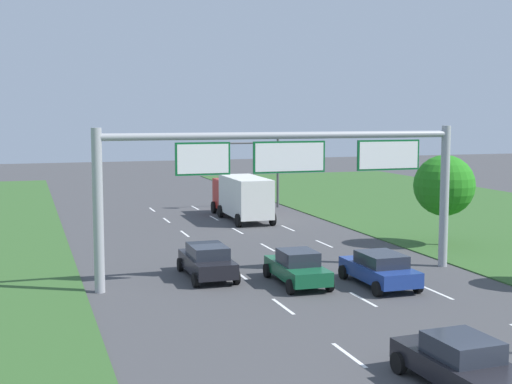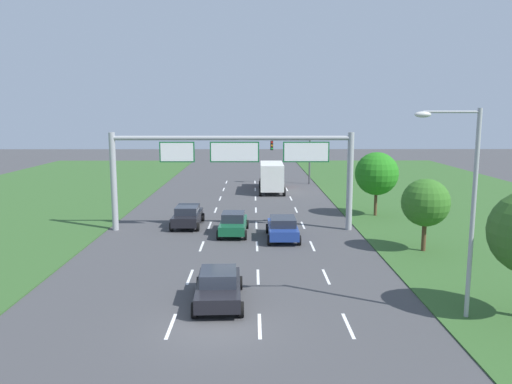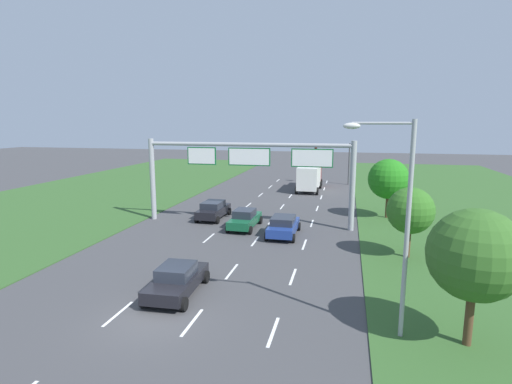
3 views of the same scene
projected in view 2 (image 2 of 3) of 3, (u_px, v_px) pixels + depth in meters
ground_plane at (215, 326)px, 19.65m from camera, size 200.00×200.00×0.00m
lane_dashes_inner_left at (202, 246)px, 31.49m from camera, size 0.14×62.40×0.01m
lane_dashes_inner_right at (257, 246)px, 31.52m from camera, size 0.14×62.40×0.01m
lane_dashes_slip at (312, 246)px, 31.54m from camera, size 0.14×62.40×0.01m
car_near_red at (188, 215)px, 37.07m from camera, size 2.13×4.48×1.55m
car_lead_silver at (219, 286)px, 21.99m from camera, size 2.31×4.44×1.50m
car_mid_lane at (283, 228)px, 33.23m from camera, size 2.15×4.42×1.50m
car_far_ahead at (233, 223)px, 34.62m from camera, size 2.10×4.43×1.54m
box_truck at (271, 176)px, 53.73m from camera, size 2.76×8.23×3.12m
sign_gantry at (235, 161)px, 35.20m from camera, size 17.24×0.44×7.00m
traffic_light_mast at (293, 152)px, 58.85m from camera, size 4.76×0.49×5.60m
street_lamp at (465, 196)px, 19.64m from camera, size 2.61×0.32×8.50m
roadside_tree_mid at (426, 203)px, 29.80m from camera, size 2.87×2.87×4.47m
roadside_tree_far at (377, 174)px, 40.25m from camera, size 3.49×3.49×5.25m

